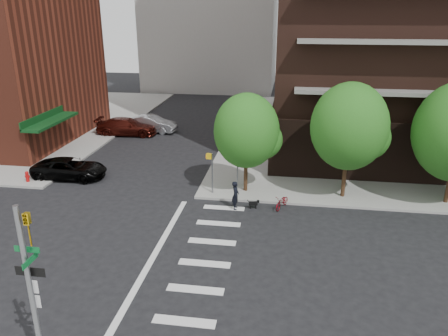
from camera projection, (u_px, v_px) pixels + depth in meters
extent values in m
plane|color=black|center=(142.00, 258.00, 20.43)|extent=(120.00, 120.00, 0.00)
cube|color=gray|center=(444.00, 137.00, 39.35)|extent=(39.00, 33.00, 0.15)
cube|color=silver|center=(184.00, 322.00, 16.29)|extent=(2.40, 0.50, 0.01)
cube|color=silver|center=(195.00, 290.00, 18.15)|extent=(2.40, 0.50, 0.01)
cube|color=silver|center=(205.00, 263.00, 20.01)|extent=(2.40, 0.50, 0.01)
cube|color=silver|center=(212.00, 242.00, 21.86)|extent=(2.40, 0.50, 0.01)
cube|color=silver|center=(219.00, 224.00, 23.72)|extent=(2.40, 0.50, 0.01)
cube|color=silver|center=(224.00, 208.00, 25.58)|extent=(2.40, 0.50, 0.01)
cube|color=silver|center=(152.00, 259.00, 20.36)|extent=(0.30, 13.00, 0.01)
cube|color=black|center=(417.00, 113.00, 39.45)|extent=(25.50, 25.50, 4.00)
cube|color=#0C3814|center=(51.00, 121.00, 33.06)|extent=(1.40, 6.00, 0.20)
cylinder|color=#301E11|center=(246.00, 173.00, 27.31)|extent=(0.24, 0.24, 2.30)
sphere|color=#235B19|center=(246.00, 131.00, 26.37)|extent=(4.00, 4.00, 4.00)
cylinder|color=#301E11|center=(344.00, 176.00, 26.42)|extent=(0.24, 0.24, 2.60)
sphere|color=#235B19|center=(349.00, 126.00, 25.36)|extent=(4.50, 4.50, 4.50)
cylinder|color=slate|center=(33.00, 301.00, 12.45)|extent=(0.16, 0.16, 6.00)
imported|color=gold|center=(28.00, 230.00, 11.62)|extent=(0.16, 0.20, 1.00)
cube|color=#0A5926|center=(27.00, 249.00, 12.04)|extent=(0.75, 0.02, 0.18)
cube|color=#0A5926|center=(30.00, 261.00, 11.97)|extent=(0.02, 0.75, 0.18)
cube|color=black|center=(30.00, 272.00, 12.25)|extent=(0.90, 0.02, 0.28)
cube|color=silver|center=(33.00, 287.00, 12.42)|extent=(0.32, 0.02, 0.42)
cube|color=silver|center=(35.00, 301.00, 12.60)|extent=(0.32, 0.02, 0.42)
cylinder|color=slate|center=(212.00, 173.00, 26.89)|extent=(0.10, 0.10, 2.60)
cube|color=gold|center=(209.00, 156.00, 26.54)|extent=(0.32, 0.25, 0.32)
cylinder|color=slate|center=(237.00, 175.00, 27.22)|extent=(0.08, 0.08, 2.20)
cube|color=gold|center=(237.00, 162.00, 26.77)|extent=(0.64, 0.02, 0.64)
cylinder|color=#A50C0C|center=(27.00, 177.00, 28.98)|extent=(0.22, 0.22, 0.60)
sphere|color=#A50C0C|center=(27.00, 173.00, 28.88)|extent=(0.24, 0.24, 0.24)
imported|color=black|center=(70.00, 168.00, 29.89)|extent=(2.46, 5.05, 1.38)
imported|color=#40110B|center=(127.00, 127.00, 40.07)|extent=(2.66, 5.64, 1.59)
imported|color=#95989C|center=(152.00, 124.00, 41.10)|extent=(2.11, 4.86, 1.56)
imported|color=maroon|center=(282.00, 202.00, 25.44)|extent=(1.10, 1.62, 0.80)
imported|color=black|center=(235.00, 195.00, 25.19)|extent=(0.64, 0.44, 1.71)
cube|color=black|center=(253.00, 203.00, 25.42)|extent=(0.53, 0.25, 0.20)
cube|color=black|center=(258.00, 201.00, 25.38)|extent=(0.17, 0.14, 0.15)
cylinder|color=black|center=(256.00, 206.00, 25.52)|extent=(0.05, 0.05, 0.22)
cylinder|color=black|center=(250.00, 207.00, 25.47)|extent=(0.05, 0.05, 0.22)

